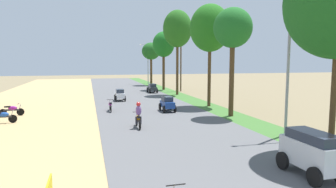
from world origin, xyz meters
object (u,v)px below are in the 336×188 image
median_tree_fifth (164,45)px  utility_pole_near (181,59)px  streetlamp_mid (148,61)px  car_hatchback_white (120,94)px  car_hatchback_blue (167,103)px  car_van_silver (311,151)px  motorbike_ahead_third (138,116)px  parked_motorbike_sixth (12,110)px  median_tree_third (210,28)px  median_tree_fourth (177,29)px  median_tree_second (233,29)px  streetlamp_near (289,51)px  parked_motorbike_fifth (3,116)px  median_tree_sixth (151,52)px  car_sedan_charcoal (152,88)px  motorbike_ahead_fourth (110,105)px

median_tree_fifth → utility_pole_near: utility_pole_near is taller
streetlamp_mid → car_hatchback_white: bearing=-108.0°
car_hatchback_blue → car_van_silver: bearing=-84.7°
median_tree_fifth → motorbike_ahead_third: bearing=-107.6°
parked_motorbike_sixth → median_tree_third: 17.99m
median_tree_fourth → car_hatchback_white: size_ratio=5.22×
utility_pole_near → car_van_silver: 32.22m
car_van_silver → car_hatchback_white: bearing=101.3°
median_tree_second → utility_pole_near: 19.95m
median_tree_second → utility_pole_near: size_ratio=0.94×
median_tree_third → streetlamp_mid: median_tree_third is taller
car_hatchback_blue → motorbike_ahead_third: 6.53m
streetlamp_near → streetlamp_mid: bearing=90.0°
parked_motorbike_fifth → median_tree_third: median_tree_third is taller
median_tree_sixth → utility_pole_near: (2.04, -10.79, -1.35)m
streetlamp_mid → motorbike_ahead_third: bearing=-102.0°
median_tree_fifth → car_sedan_charcoal: 7.38m
car_hatchback_white → median_tree_fifth: bearing=55.4°
parked_motorbike_sixth → car_sedan_charcoal: size_ratio=0.80×
streetlamp_mid → car_hatchback_blue: size_ratio=3.71×
parked_motorbike_sixth → utility_pole_near: (18.43, 15.35, 3.99)m
parked_motorbike_sixth → median_tree_third: median_tree_third is taller
median_tree_fifth → car_van_silver: median_tree_fifth is taller
median_tree_second → car_sedan_charcoal: size_ratio=3.63×
median_tree_fifth → car_sedan_charcoal: median_tree_fifth is taller
motorbike_ahead_third → parked_motorbike_fifth: bearing=156.3°
car_sedan_charcoal → motorbike_ahead_third: (-5.21, -20.53, 0.11)m
median_tree_sixth → median_tree_fifth: bearing=-89.5°
median_tree_second → median_tree_fourth: (0.21, 15.18, 1.54)m
streetlamp_mid → median_tree_fifth: bearing=-90.8°
car_van_silver → car_hatchback_white: car_van_silver is taller
parked_motorbike_fifth → median_tree_third: size_ratio=0.19×
parked_motorbike_fifth → median_tree_sixth: median_tree_sixth is taller
parked_motorbike_fifth → motorbike_ahead_third: size_ratio=1.00×
car_sedan_charcoal → median_tree_fifth: bearing=56.1°
median_tree_fourth → utility_pole_near: median_tree_fourth is taller
utility_pole_near → median_tree_fifth: bearing=132.2°
streetlamp_mid → motorbike_ahead_third: 37.93m
parked_motorbike_fifth → median_tree_second: median_tree_second is taller
median_tree_third → motorbike_ahead_fourth: bearing=-175.7°
utility_pole_near → car_hatchback_white: utility_pole_near is taller
median_tree_fourth → streetlamp_near: size_ratio=1.25×
car_van_silver → car_hatchback_blue: bearing=95.3°
parked_motorbike_sixth → streetlamp_near: bearing=-32.6°
median_tree_third → streetlamp_mid: size_ratio=1.26×
median_tree_third → median_tree_fifth: bearing=90.7°
median_tree_fifth → car_van_silver: 34.40m
parked_motorbike_sixth → median_tree_third: size_ratio=0.19×
car_sedan_charcoal → median_tree_fourth: bearing=-49.4°
streetlamp_near → car_hatchback_blue: 11.30m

